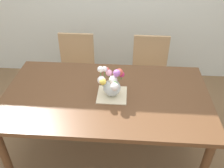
{
  "coord_description": "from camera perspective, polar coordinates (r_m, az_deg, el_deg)",
  "views": [
    {
      "loc": [
        0.17,
        -1.69,
        2.09
      ],
      "look_at": [
        0.05,
        -0.01,
        0.89
      ],
      "focal_mm": 39.33,
      "sensor_mm": 36.0,
      "label": 1
    }
  ],
  "objects": [
    {
      "name": "ground_plane",
      "position": [
        2.69,
        -1.14,
        -15.36
      ],
      "size": [
        12.0,
        12.0,
        0.0
      ],
      "primitive_type": "plane",
      "color": "brown"
    },
    {
      "name": "dining_table",
      "position": [
        2.2,
        -1.34,
        -4.06
      ],
      "size": [
        1.81,
        1.02,
        0.77
      ],
      "color": "brown",
      "rests_on": "ground_plane"
    },
    {
      "name": "chair_left",
      "position": [
        3.05,
        -8.31,
        4.17
      ],
      "size": [
        0.42,
        0.42,
        0.9
      ],
      "rotation": [
        0.0,
        0.0,
        3.14
      ],
      "color": "tan",
      "rests_on": "ground_plane"
    },
    {
      "name": "chair_right",
      "position": [
        3.0,
        8.8,
        3.53
      ],
      "size": [
        0.42,
        0.42,
        0.9
      ],
      "rotation": [
        0.0,
        0.0,
        3.14
      ],
      "color": "tan",
      "rests_on": "ground_plane"
    },
    {
      "name": "placemat",
      "position": [
        2.14,
        0.0,
        -2.53
      ],
      "size": [
        0.25,
        0.25,
        0.01
      ],
      "primitive_type": "cube",
      "color": "beige",
      "rests_on": "dining_table"
    },
    {
      "name": "flower_vase",
      "position": [
        2.06,
        -0.14,
        0.18
      ],
      "size": [
        0.23,
        0.25,
        0.26
      ],
      "color": "silver",
      "rests_on": "placemat"
    }
  ]
}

